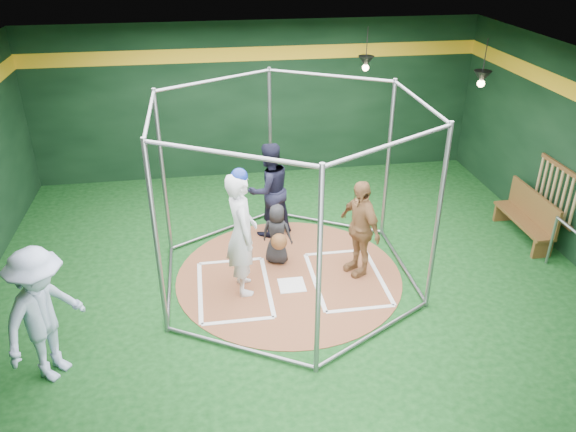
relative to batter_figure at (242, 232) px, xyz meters
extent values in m
cube|color=#0C3410|center=(0.79, 0.25, -1.07)|extent=(10.00, 9.00, 0.02)
cube|color=black|center=(0.79, 0.25, 2.44)|extent=(10.00, 9.00, 0.02)
cube|color=black|center=(0.79, 4.75, 0.69)|extent=(10.00, 0.10, 3.50)
cube|color=black|center=(0.79, -4.25, 0.69)|extent=(10.00, 0.10, 3.50)
cube|color=gold|center=(0.79, 4.72, 1.74)|extent=(10.00, 0.01, 0.30)
cylinder|color=brown|center=(0.79, 0.25, -1.05)|extent=(3.80, 3.80, 0.01)
cube|color=white|center=(0.79, -0.05, -1.04)|extent=(0.43, 0.43, 0.01)
cube|color=white|center=(-0.16, 0.85, -1.04)|extent=(1.10, 0.07, 0.01)
cube|color=white|center=(-0.16, -0.85, -1.04)|extent=(1.10, 0.07, 0.01)
cube|color=white|center=(-0.71, 0.00, -1.04)|extent=(0.07, 1.70, 0.01)
cube|color=white|center=(0.39, 0.00, -1.04)|extent=(0.07, 1.70, 0.01)
cube|color=white|center=(1.74, 0.85, -1.04)|extent=(1.10, 0.07, 0.01)
cube|color=white|center=(1.74, -0.85, -1.04)|extent=(1.10, 0.07, 0.01)
cube|color=white|center=(1.19, 0.00, -1.04)|extent=(0.07, 1.70, 0.01)
cube|color=white|center=(2.29, 0.00, -1.04)|extent=(0.07, 1.70, 0.01)
cylinder|color=gray|center=(2.78, 1.40, 0.44)|extent=(0.07, 0.07, 3.00)
cylinder|color=gray|center=(0.79, 2.55, 0.44)|extent=(0.07, 0.07, 3.00)
cylinder|color=gray|center=(-1.21, 1.40, 0.44)|extent=(0.07, 0.07, 3.00)
cylinder|color=gray|center=(-1.21, -0.90, 0.44)|extent=(0.07, 0.07, 3.00)
cylinder|color=gray|center=(0.79, -2.05, 0.44)|extent=(0.07, 0.07, 3.00)
cylinder|color=gray|center=(2.78, -0.90, 0.44)|extent=(0.07, 0.07, 3.00)
cylinder|color=gray|center=(1.78, 1.97, 1.89)|extent=(2.02, 1.20, 0.06)
cylinder|color=gray|center=(1.78, 1.97, -1.01)|extent=(2.02, 1.20, 0.06)
cylinder|color=gray|center=(-0.21, 1.97, 1.89)|extent=(2.02, 1.20, 0.06)
cylinder|color=gray|center=(-0.21, 1.97, -1.01)|extent=(2.02, 1.20, 0.06)
cylinder|color=gray|center=(-1.21, 0.25, 1.89)|extent=(0.06, 2.30, 0.06)
cylinder|color=gray|center=(-1.21, 0.25, -1.01)|extent=(0.06, 2.30, 0.06)
cylinder|color=gray|center=(-0.21, -1.48, 1.89)|extent=(2.02, 1.20, 0.06)
cylinder|color=gray|center=(-0.21, -1.48, -1.01)|extent=(2.02, 1.20, 0.06)
cylinder|color=gray|center=(1.78, -1.48, 1.89)|extent=(2.02, 1.20, 0.06)
cylinder|color=gray|center=(1.78, -1.48, -1.01)|extent=(2.02, 1.20, 0.06)
cylinder|color=gray|center=(2.78, 0.25, 1.89)|extent=(0.06, 2.30, 0.06)
cylinder|color=gray|center=(2.78, 0.25, -1.01)|extent=(0.06, 2.30, 0.06)
cube|color=brown|center=(5.73, 0.65, 0.44)|extent=(0.05, 1.25, 0.08)
cube|color=brown|center=(5.73, 0.65, -0.46)|extent=(0.05, 1.25, 0.08)
cylinder|color=tan|center=(5.71, 0.10, -0.01)|extent=(0.06, 0.06, 0.85)
cylinder|color=tan|center=(5.71, 0.26, -0.01)|extent=(0.06, 0.06, 0.85)
cylinder|color=tan|center=(5.71, 0.41, -0.01)|extent=(0.06, 0.06, 0.85)
cylinder|color=tan|center=(5.71, 0.57, -0.01)|extent=(0.06, 0.06, 0.85)
cylinder|color=tan|center=(5.71, 0.73, -0.01)|extent=(0.06, 0.06, 0.85)
cylinder|color=tan|center=(5.71, 0.88, -0.01)|extent=(0.06, 0.06, 0.85)
cylinder|color=tan|center=(5.71, 1.04, -0.01)|extent=(0.06, 0.06, 0.85)
cylinder|color=tan|center=(5.71, 1.20, -0.01)|extent=(0.06, 0.06, 0.85)
cone|color=black|center=(2.99, 3.85, 1.69)|extent=(0.34, 0.34, 0.22)
sphere|color=#FFD899|center=(2.99, 3.85, 1.56)|extent=(0.14, 0.14, 0.14)
cylinder|color=black|center=(2.99, 3.85, 2.04)|extent=(0.02, 0.02, 0.70)
cone|color=black|center=(4.79, 2.25, 1.69)|extent=(0.34, 0.34, 0.22)
sphere|color=#FFD899|center=(4.79, 2.25, 1.56)|extent=(0.14, 0.14, 0.14)
cylinder|color=black|center=(4.79, 2.25, 2.04)|extent=(0.02, 0.02, 0.70)
imported|color=silver|center=(0.00, 0.00, -0.02)|extent=(0.57, 0.80, 2.05)
sphere|color=navy|center=(0.00, 0.00, 0.94)|extent=(0.26, 0.26, 0.26)
imported|color=tan|center=(1.96, 0.21, -0.20)|extent=(0.74, 1.07, 1.69)
imported|color=black|center=(0.65, 0.74, -0.50)|extent=(0.63, 0.53, 1.09)
sphere|color=brown|center=(0.65, 0.49, -0.51)|extent=(0.28, 0.28, 0.28)
imported|color=black|center=(0.65, 1.78, -0.14)|extent=(1.08, 0.98, 1.82)
imported|color=#ADC0E4|center=(-2.63, -1.54, -0.11)|extent=(1.25, 1.42, 1.90)
cube|color=brown|center=(5.34, 0.85, -0.69)|extent=(0.37, 1.60, 0.05)
cube|color=brown|center=(5.49, 0.85, -0.39)|extent=(0.05, 1.60, 0.53)
cube|color=brown|center=(5.34, 0.14, -0.88)|extent=(0.36, 0.07, 0.36)
cube|color=brown|center=(5.34, 1.56, -0.88)|extent=(0.36, 0.07, 0.36)
cylinder|color=gray|center=(5.34, -0.05, -0.60)|extent=(0.05, 0.05, 0.92)
cylinder|color=gray|center=(5.34, -0.56, -0.16)|extent=(0.05, 1.03, 0.05)
camera|label=1|loc=(-0.47, -7.61, 4.28)|focal=35.00mm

